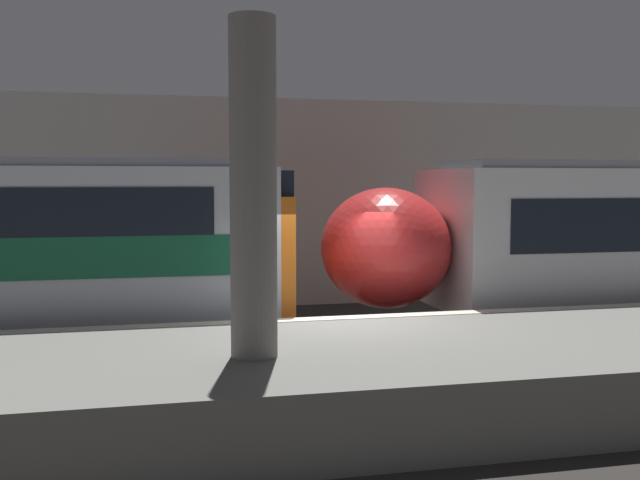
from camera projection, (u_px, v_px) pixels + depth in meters
ground_plane at (338, 373)px, 11.88m from camera, size 120.00×120.00×0.00m
platform at (377, 378)px, 9.85m from camera, size 40.00×4.11×0.91m
station_rear_barrier at (270, 203)px, 18.04m from camera, size 50.00×0.15×5.01m
support_pillar_near at (253, 189)px, 8.97m from camera, size 0.57×0.57×4.08m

